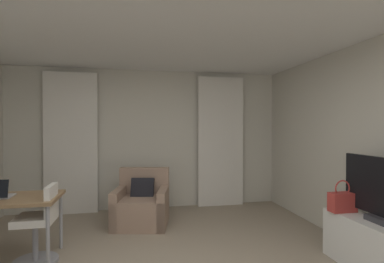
% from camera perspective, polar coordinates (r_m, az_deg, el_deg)
% --- Properties ---
extents(wall_window, '(5.12, 0.06, 2.60)m').
position_cam_1_polar(wall_window, '(5.63, -8.33, -1.50)').
color(wall_window, beige).
rests_on(wall_window, ground).
extents(ceiling, '(5.12, 6.12, 0.06)m').
position_cam_1_polar(ceiling, '(2.81, -4.95, 23.64)').
color(ceiling, white).
rests_on(ceiling, wall_left).
extents(curtain_left_panel, '(0.90, 0.06, 2.50)m').
position_cam_1_polar(curtain_left_panel, '(5.60, -22.47, -2.09)').
color(curtain_left_panel, silver).
rests_on(curtain_left_panel, ground).
extents(curtain_right_panel, '(0.90, 0.06, 2.50)m').
position_cam_1_polar(curtain_right_panel, '(5.74, 5.60, -1.94)').
color(curtain_right_panel, silver).
rests_on(curtain_right_panel, ground).
extents(armchair, '(0.94, 0.91, 0.86)m').
position_cam_1_polar(armchair, '(4.82, -9.77, -14.10)').
color(armchair, '#997A66').
rests_on(armchair, ground).
extents(desk_chair, '(0.48, 0.48, 0.88)m').
position_cam_1_polar(desk_chair, '(3.89, -27.60, -16.38)').
color(desk_chair, gray).
rests_on(desk_chair, ground).
extents(handbag_primary, '(0.30, 0.14, 0.37)m').
position_cam_1_polar(handbag_primary, '(3.91, 27.22, -11.99)').
color(handbag_primary, '#B73833').
rests_on(handbag_primary, tv_console).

